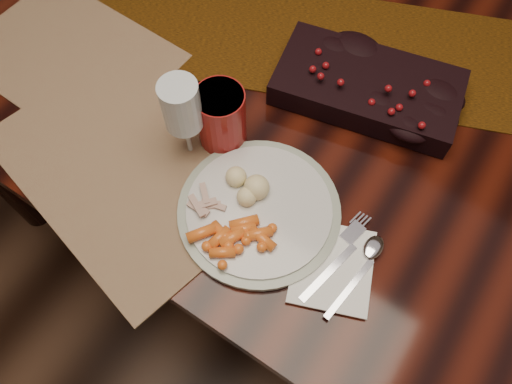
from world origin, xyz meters
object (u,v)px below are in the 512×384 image
Objects in this scene: dining_table at (320,190)px; wine_glass at (185,122)px; placemat_main at (133,162)px; turkey_shreds at (206,203)px; red_cup at (221,117)px; mashed_potatoes at (247,181)px; napkin at (333,266)px; dinner_plate at (259,210)px; baby_carrots at (233,237)px; centerpiece at (368,84)px.

wine_glass reaches higher than dining_table.
placemat_main is 0.17m from turkey_shreds.
red_cup is (0.11, 0.14, 0.06)m from placemat_main.
red_cup is 0.66× the size of wine_glass.
mashed_potatoes reaches higher than napkin.
turkey_shreds reaches higher than placemat_main.
dinner_plate reaches higher than placemat_main.
baby_carrots is 1.65× the size of turkey_shreds.
dinner_plate reaches higher than napkin.
mashed_potatoes is at bearing -6.16° from wine_glass.
mashed_potatoes reaches higher than baby_carrots.
placemat_main is at bearing 173.56° from baby_carrots.
napkin reaches higher than dining_table.
mashed_potatoes is 1.32× the size of turkey_shreds.
centerpiece is 0.32m from mashed_potatoes.
napkin is at bearing 18.43° from baby_carrots.
placemat_main is at bearing -131.73° from wine_glass.
dinner_plate is at bearing -30.01° from mashed_potatoes.
red_cup reaches higher than placemat_main.
placemat_main is 2.66× the size of wine_glass.
dining_table is 16.17× the size of baby_carrots.
centerpiece is 1.89× the size of wine_glass.
centerpiece reaches higher than placemat_main.
dinner_plate is 1.54× the size of wine_glass.
centerpiece reaches higher than mashed_potatoes.
wine_glass is at bearing -126.25° from centerpiece.
wine_glass is at bearing -121.55° from red_cup.
wine_glass is at bearing 61.61° from placemat_main.
wine_glass is at bearing 173.84° from mashed_potatoes.
dining_table is 0.48m from dinner_plate.
mashed_potatoes is at bearing -99.90° from dining_table.
turkey_shreds is (0.17, -0.00, 0.02)m from placemat_main.
dining_table is 5.08× the size of centerpiece.
placemat_main is 0.14m from wine_glass.
red_cup is (-0.15, -0.20, 0.44)m from dining_table.
dining_table is 9.60× the size of wine_glass.
wine_glass reaches higher than baby_carrots.
centerpiece reaches higher than baby_carrots.
centerpiece is 5.27× the size of turkey_shreds.
mashed_potatoes is at bearing 30.83° from placemat_main.
centerpiece is 0.40m from turkey_shreds.
wine_glass is at bearing 149.69° from napkin.
baby_carrots is (-0.01, -0.07, 0.02)m from dinner_plate.
placemat_main is at bearing -127.53° from centerpiece.
red_cup is at bearing 58.45° from wine_glass.
centerpiece is at bearing 88.37° from napkin.
mashed_potatoes is (-0.04, 0.02, 0.03)m from dinner_plate.
turkey_shreds is (-0.09, -0.34, 0.40)m from dining_table.
red_cup is at bearing -127.31° from centerpiece.
dining_table is 14.47× the size of red_cup.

